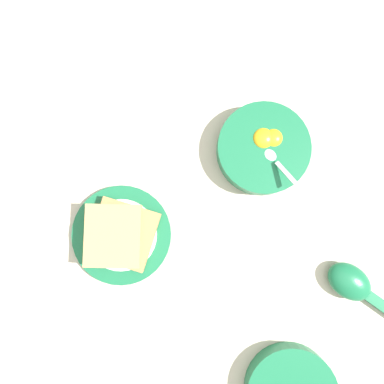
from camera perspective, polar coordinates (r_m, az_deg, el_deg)
The scene contains 5 objects.
ground_plane at distance 0.66m, azimuth 6.07°, elevation -10.64°, with size 3.00×3.00×0.00m, color beige.
egg_bowl at distance 0.66m, azimuth 10.75°, elevation 6.48°, with size 0.16×0.16×0.07m.
toast_plate at distance 0.66m, azimuth -10.67°, elevation -6.43°, with size 0.17×0.17×0.01m.
toast_sandwich at distance 0.64m, azimuth -11.12°, elevation -6.42°, with size 0.14×0.15×0.04m.
soup_spoon at distance 0.70m, azimuth 23.44°, elevation -12.87°, with size 0.16×0.07×0.03m.
Camera 1 is at (-0.10, 0.01, 0.65)m, focal length 35.00 mm.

